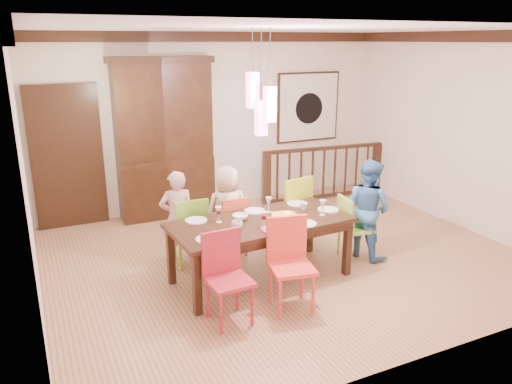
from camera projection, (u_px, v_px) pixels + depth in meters
name	position (u px, v px, depth m)	size (l,w,h in m)	color
floor	(284.00, 256.00, 6.67)	(6.00, 6.00, 0.00)	#916546
ceiling	(288.00, 28.00, 5.82)	(6.00, 6.00, 0.00)	white
wall_back	(215.00, 122.00, 8.41)	(6.00, 6.00, 0.00)	beige
wall_left	(25.00, 177.00, 5.02)	(5.00, 5.00, 0.00)	beige
wall_right	(462.00, 132.00, 7.48)	(5.00, 5.00, 0.00)	beige
crown_molding	(288.00, 36.00, 5.85)	(6.00, 5.00, 0.16)	black
panel_door	(68.00, 159.00, 7.50)	(1.04, 0.07, 2.24)	black
white_doorway	(235.00, 144.00, 8.64)	(0.97, 0.05, 2.22)	silver
painting	(308.00, 107.00, 9.07)	(1.25, 0.06, 1.25)	black
pendant_cluster	(261.00, 104.00, 5.44)	(0.27, 0.21, 1.14)	#FF4C84
dining_table	(261.00, 227.00, 5.86)	(2.18, 1.09, 0.75)	black
chair_far_left	(189.00, 226.00, 6.31)	(0.44, 0.44, 0.91)	#76C02E
chair_far_mid	(231.00, 221.00, 6.61)	(0.38, 0.38, 0.83)	#EB5434
chair_far_right	(288.00, 206.00, 6.82)	(0.55, 0.55, 1.03)	#A2BC21
chair_near_left	(229.00, 274.00, 4.97)	(0.44, 0.44, 0.94)	#A3222E
chair_near_mid	(292.00, 260.00, 5.21)	(0.53, 0.53, 0.99)	red
chair_end_right	(356.00, 223.00, 6.49)	(0.43, 0.43, 0.85)	#8ECB3D
china_hutch	(164.00, 139.00, 7.90)	(1.61, 0.46, 2.54)	black
balustrade	(324.00, 172.00, 8.97)	(2.33, 0.30, 0.96)	black
person_far_left	(177.00, 218.00, 6.32)	(0.45, 0.29, 1.23)	#DDA8B5
person_far_mid	(228.00, 211.00, 6.61)	(0.59, 0.38, 1.21)	beige
person_end_right	(368.00, 209.00, 6.51)	(0.64, 0.50, 1.32)	teal
serving_bowl	(284.00, 218.00, 5.81)	(0.30, 0.30, 0.07)	gold
small_bowl	(241.00, 217.00, 5.85)	(0.19, 0.19, 0.06)	white
cup_left	(237.00, 225.00, 5.54)	(0.13, 0.13, 0.10)	silver
cup_right	(304.00, 206.00, 6.18)	(0.10, 0.10, 0.09)	silver
plate_far_left	(196.00, 220.00, 5.81)	(0.26, 0.26, 0.01)	white
plate_far_mid	(255.00, 211.00, 6.13)	(0.26, 0.26, 0.01)	white
plate_far_right	(297.00, 204.00, 6.41)	(0.26, 0.26, 0.01)	white
plate_near_left	(208.00, 239.00, 5.26)	(0.26, 0.26, 0.01)	white
plate_near_mid	(305.00, 224.00, 5.71)	(0.26, 0.26, 0.01)	white
plate_end_right	(328.00, 210.00, 6.18)	(0.26, 0.26, 0.01)	white
wine_glass_a	(219.00, 214.00, 5.75)	(0.08, 0.08, 0.19)	#590C19
wine_glass_b	(269.00, 205.00, 6.08)	(0.08, 0.08, 0.19)	silver
wine_glass_c	(264.00, 220.00, 5.58)	(0.08, 0.08, 0.19)	#590C19
wine_glass_d	(323.00, 208.00, 5.98)	(0.08, 0.08, 0.19)	silver
napkin	(270.00, 230.00, 5.52)	(0.18, 0.14, 0.01)	#D83359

